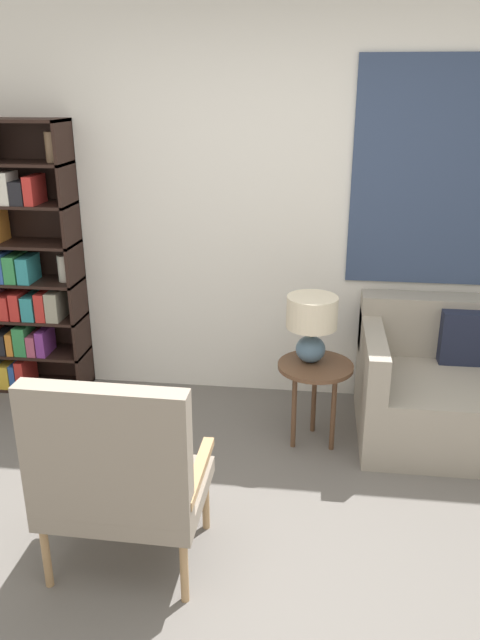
% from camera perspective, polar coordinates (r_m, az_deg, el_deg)
% --- Properties ---
extents(ground_plane, '(14.00, 14.00, 0.00)m').
position_cam_1_polar(ground_plane, '(2.92, -0.69, -24.35)').
color(ground_plane, '#66605B').
extents(wall_back, '(6.40, 0.08, 2.70)m').
position_cam_1_polar(wall_back, '(4.14, 3.91, 10.82)').
color(wall_back, white).
rests_on(wall_back, ground_plane).
extents(bookshelf, '(0.74, 0.30, 1.87)m').
position_cam_1_polar(bookshelf, '(4.53, -19.71, 4.58)').
color(bookshelf, black).
rests_on(bookshelf, ground_plane).
extents(armchair, '(0.71, 0.56, 0.98)m').
position_cam_1_polar(armchair, '(2.75, -11.21, -13.57)').
color(armchair, tan).
rests_on(armchair, ground_plane).
extents(side_table, '(0.45, 0.45, 0.53)m').
position_cam_1_polar(side_table, '(3.73, 6.89, -4.99)').
color(side_table, brown).
rests_on(side_table, ground_plane).
extents(table_lamp, '(0.30, 0.30, 0.40)m').
position_cam_1_polar(table_lamp, '(3.63, 6.58, -0.06)').
color(table_lamp, slate).
rests_on(table_lamp, side_table).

